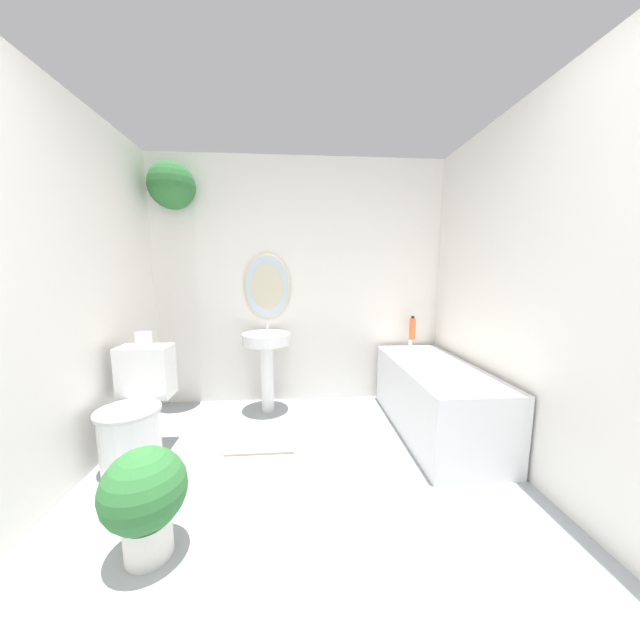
{
  "coord_description": "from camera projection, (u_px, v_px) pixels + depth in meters",
  "views": [
    {
      "loc": [
        -0.04,
        -0.55,
        1.3
      ],
      "look_at": [
        0.12,
        1.65,
        0.98
      ],
      "focal_mm": 18.0,
      "sensor_mm": 36.0,
      "label": 1
    }
  ],
  "objects": [
    {
      "name": "wall_back",
      "position": [
        283.0,
        271.0,
        3.16
      ],
      "size": [
        2.94,
        0.41,
        2.4
      ],
      "color": "silver",
      "rests_on": "ground_plane"
    },
    {
      "name": "wall_left",
      "position": [
        42.0,
        292.0,
        1.76
      ],
      "size": [
        0.06,
        2.77,
        2.4
      ],
      "color": "silver",
      "rests_on": "ground_plane"
    },
    {
      "name": "wall_right",
      "position": [
        537.0,
        290.0,
        1.97
      ],
      "size": [
        0.06,
        2.77,
        2.4
      ],
      "color": "silver",
      "rests_on": "ground_plane"
    },
    {
      "name": "toilet",
      "position": [
        136.0,
        415.0,
        2.2
      ],
      "size": [
        0.4,
        0.59,
        0.78
      ],
      "color": "white",
      "rests_on": "ground_plane"
    },
    {
      "name": "pedestal_sink",
      "position": [
        267.0,
        352.0,
        2.99
      ],
      "size": [
        0.44,
        0.44,
        0.85
      ],
      "color": "white",
      "rests_on": "ground_plane"
    },
    {
      "name": "bathtub",
      "position": [
        435.0,
        396.0,
        2.64
      ],
      "size": [
        0.6,
        1.41,
        0.64
      ],
      "color": "silver",
      "rests_on": "ground_plane"
    },
    {
      "name": "shampoo_bottle",
      "position": [
        412.0,
        329.0,
        3.21
      ],
      "size": [
        0.06,
        0.06,
        0.24
      ],
      "color": "#DB6633",
      "rests_on": "bathtub"
    },
    {
      "name": "potted_plant",
      "position": [
        145.0,
        496.0,
        1.45
      ],
      "size": [
        0.37,
        0.37,
        0.52
      ],
      "color": "silver",
      "rests_on": "ground_plane"
    },
    {
      "name": "bath_mat",
      "position": [
        261.0,
        442.0,
        2.47
      ],
      "size": [
        0.51,
        0.34,
        0.02
      ],
      "color": "#B7A88E",
      "rests_on": "ground_plane"
    },
    {
      "name": "toilet_paper_roll",
      "position": [
        144.0,
        339.0,
        2.32
      ],
      "size": [
        0.11,
        0.11,
        0.1
      ],
      "color": "white",
      "rests_on": "toilet"
    }
  ]
}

